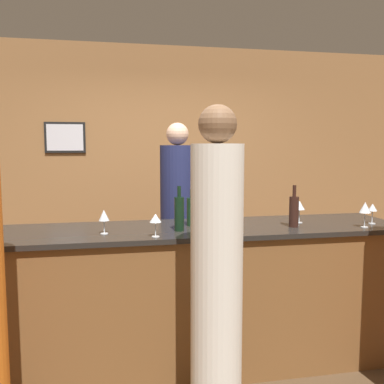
{
  "coord_description": "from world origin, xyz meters",
  "views": [
    {
      "loc": [
        -0.63,
        -3.04,
        1.65
      ],
      "look_at": [
        0.0,
        0.1,
        1.31
      ],
      "focal_mm": 40.0,
      "sensor_mm": 36.0,
      "label": 1
    }
  ],
  "objects_px": {
    "bartender": "(178,231)",
    "wine_bottle_2": "(192,211)",
    "guest_2": "(217,279)",
    "wine_bottle_1": "(294,211)",
    "wine_bottle_0": "(179,213)"
  },
  "relations": [
    {
      "from": "wine_bottle_1",
      "to": "guest_2",
      "type": "bearing_deg",
      "value": -141.28
    },
    {
      "from": "guest_2",
      "to": "wine_bottle_2",
      "type": "distance_m",
      "value": 0.84
    },
    {
      "from": "bartender",
      "to": "guest_2",
      "type": "bearing_deg",
      "value": 88.94
    },
    {
      "from": "wine_bottle_0",
      "to": "wine_bottle_2",
      "type": "relative_size",
      "value": 1.14
    },
    {
      "from": "wine_bottle_2",
      "to": "wine_bottle_1",
      "type": "bearing_deg",
      "value": -15.51
    },
    {
      "from": "wine_bottle_1",
      "to": "bartender",
      "type": "bearing_deg",
      "value": 127.41
    },
    {
      "from": "guest_2",
      "to": "wine_bottle_1",
      "type": "height_order",
      "value": "guest_2"
    },
    {
      "from": "guest_2",
      "to": "wine_bottle_1",
      "type": "relative_size",
      "value": 6.07
    },
    {
      "from": "bartender",
      "to": "wine_bottle_2",
      "type": "height_order",
      "value": "bartender"
    },
    {
      "from": "wine_bottle_1",
      "to": "wine_bottle_2",
      "type": "height_order",
      "value": "wine_bottle_1"
    },
    {
      "from": "bartender",
      "to": "wine_bottle_0",
      "type": "bearing_deg",
      "value": 81.25
    },
    {
      "from": "guest_2",
      "to": "wine_bottle_2",
      "type": "xyz_separation_m",
      "value": [
        0.01,
        0.8,
        0.28
      ]
    },
    {
      "from": "guest_2",
      "to": "wine_bottle_1",
      "type": "xyz_separation_m",
      "value": [
        0.74,
        0.59,
        0.29
      ]
    },
    {
      "from": "bartender",
      "to": "guest_2",
      "type": "height_order",
      "value": "guest_2"
    },
    {
      "from": "wine_bottle_0",
      "to": "wine_bottle_1",
      "type": "xyz_separation_m",
      "value": [
        0.85,
        -0.02,
        -0.01
      ]
    }
  ]
}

